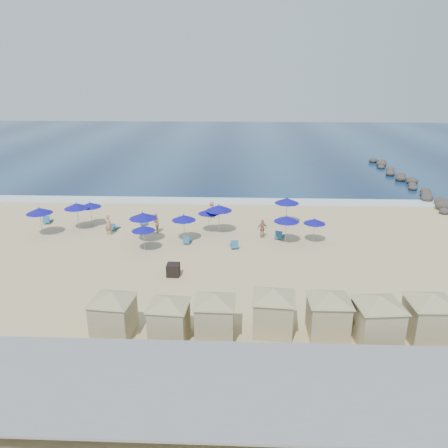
{
  "coord_description": "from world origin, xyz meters",
  "views": [
    {
      "loc": [
        3.47,
        -29.54,
        13.13
      ],
      "look_at": [
        2.16,
        3.0,
        1.79
      ],
      "focal_mm": 35.0,
      "sensor_mm": 36.0,
      "label": 1
    }
  ],
  "objects_px": {
    "umbrella_5": "(143,228)",
    "umbrella_8": "(287,201)",
    "umbrella_7": "(209,211)",
    "beachgoer_3": "(212,209)",
    "umbrella_9": "(315,221)",
    "umbrella_10": "(287,219)",
    "cabana_5": "(378,313)",
    "umbrella_0": "(76,206)",
    "umbrella_1": "(39,211)",
    "rock_jetty": "(404,180)",
    "beachgoer_1": "(156,223)",
    "cabana_0": "(113,307)",
    "trash_bin": "(173,270)",
    "umbrella_6": "(219,208)",
    "umbrella_2": "(90,205)",
    "cabana_3": "(273,305)",
    "beachgoer_0": "(108,225)",
    "cabana_6": "(430,310)",
    "umbrella_4": "(184,218)",
    "umbrella_3": "(143,216)",
    "beachgoer_2": "(262,229)",
    "cabana_1": "(169,312)",
    "cabana_4": "(329,307)",
    "cabana_2": "(215,309)"
  },
  "relations": [
    {
      "from": "cabana_6",
      "to": "umbrella_2",
      "type": "height_order",
      "value": "cabana_6"
    },
    {
      "from": "cabana_3",
      "to": "umbrella_9",
      "type": "distance_m",
      "value": 13.83
    },
    {
      "from": "cabana_5",
      "to": "beachgoer_1",
      "type": "relative_size",
      "value": 2.74
    },
    {
      "from": "umbrella_5",
      "to": "umbrella_8",
      "type": "relative_size",
      "value": 0.83
    },
    {
      "from": "cabana_2",
      "to": "umbrella_7",
      "type": "distance_m",
      "value": 15.76
    },
    {
      "from": "beachgoer_1",
      "to": "umbrella_9",
      "type": "bearing_deg",
      "value": 57.78
    },
    {
      "from": "umbrella_8",
      "to": "beachgoer_0",
      "type": "xyz_separation_m",
      "value": [
        -15.37,
        -3.42,
        -1.33
      ]
    },
    {
      "from": "beachgoer_2",
      "to": "umbrella_3",
      "type": "bearing_deg",
      "value": 161.62
    },
    {
      "from": "umbrella_2",
      "to": "umbrella_10",
      "type": "xyz_separation_m",
      "value": [
        17.12,
        -3.54,
        0.09
      ]
    },
    {
      "from": "cabana_4",
      "to": "umbrella_6",
      "type": "height_order",
      "value": "cabana_4"
    },
    {
      "from": "trash_bin",
      "to": "cabana_6",
      "type": "height_order",
      "value": "cabana_6"
    },
    {
      "from": "umbrella_7",
      "to": "umbrella_0",
      "type": "bearing_deg",
      "value": 178.69
    },
    {
      "from": "umbrella_5",
      "to": "umbrella_8",
      "type": "distance_m",
      "value": 13.44
    },
    {
      "from": "cabana_6",
      "to": "umbrella_4",
      "type": "height_order",
      "value": "cabana_6"
    },
    {
      "from": "trash_bin",
      "to": "umbrella_6",
      "type": "xyz_separation_m",
      "value": [
        2.68,
        8.55,
        1.82
      ]
    },
    {
      "from": "cabana_2",
      "to": "umbrella_6",
      "type": "distance_m",
      "value": 15.56
    },
    {
      "from": "rock_jetty",
      "to": "umbrella_1",
      "type": "height_order",
      "value": "umbrella_1"
    },
    {
      "from": "umbrella_5",
      "to": "beachgoer_1",
      "type": "bearing_deg",
      "value": 87.92
    },
    {
      "from": "cabana_3",
      "to": "umbrella_0",
      "type": "xyz_separation_m",
      "value": [
        -16.08,
        15.5,
        0.55
      ]
    },
    {
      "from": "umbrella_5",
      "to": "umbrella_7",
      "type": "bearing_deg",
      "value": 42.85
    },
    {
      "from": "trash_bin",
      "to": "cabana_1",
      "type": "height_order",
      "value": "cabana_1"
    },
    {
      "from": "cabana_3",
      "to": "umbrella_7",
      "type": "xyz_separation_m",
      "value": [
        -4.52,
        15.23,
        0.27
      ]
    },
    {
      "from": "umbrella_8",
      "to": "beachgoer_3",
      "type": "distance_m",
      "value": 7.23
    },
    {
      "from": "cabana_3",
      "to": "umbrella_7",
      "type": "relative_size",
      "value": 2.06
    },
    {
      "from": "umbrella_9",
      "to": "umbrella_10",
      "type": "relative_size",
      "value": 0.88
    },
    {
      "from": "umbrella_3",
      "to": "beachgoer_2",
      "type": "relative_size",
      "value": 1.66
    },
    {
      "from": "umbrella_3",
      "to": "beachgoer_2",
      "type": "height_order",
      "value": "umbrella_3"
    },
    {
      "from": "cabana_5",
      "to": "umbrella_5",
      "type": "relative_size",
      "value": 2.17
    },
    {
      "from": "rock_jetty",
      "to": "beachgoer_1",
      "type": "bearing_deg",
      "value": -145.32
    },
    {
      "from": "umbrella_1",
      "to": "umbrella_8",
      "type": "distance_m",
      "value": 21.35
    },
    {
      "from": "umbrella_1",
      "to": "beachgoer_2",
      "type": "height_order",
      "value": "umbrella_1"
    },
    {
      "from": "cabana_0",
      "to": "beachgoer_0",
      "type": "distance_m",
      "value": 15.46
    },
    {
      "from": "cabana_4",
      "to": "umbrella_9",
      "type": "bearing_deg",
      "value": 84.34
    },
    {
      "from": "umbrella_4",
      "to": "umbrella_6",
      "type": "distance_m",
      "value": 3.4
    },
    {
      "from": "cabana_5",
      "to": "umbrella_10",
      "type": "height_order",
      "value": "cabana_5"
    },
    {
      "from": "cabana_5",
      "to": "umbrella_2",
      "type": "bearing_deg",
      "value": 139.99
    },
    {
      "from": "cabana_6",
      "to": "cabana_2",
      "type": "bearing_deg",
      "value": -179.46
    },
    {
      "from": "umbrella_0",
      "to": "cabana_1",
      "type": "bearing_deg",
      "value": -56.69
    },
    {
      "from": "umbrella_2",
      "to": "beachgoer_3",
      "type": "relative_size",
      "value": 1.43
    },
    {
      "from": "cabana_3",
      "to": "beachgoer_0",
      "type": "distance_m",
      "value": 19.28
    },
    {
      "from": "cabana_5",
      "to": "umbrella_10",
      "type": "bearing_deg",
      "value": 103.73
    },
    {
      "from": "umbrella_0",
      "to": "umbrella_5",
      "type": "xyz_separation_m",
      "value": [
        6.85,
        -4.64,
        -0.31
      ]
    },
    {
      "from": "cabana_4",
      "to": "umbrella_8",
      "type": "distance_m",
      "value": 17.78
    },
    {
      "from": "cabana_1",
      "to": "umbrella_3",
      "type": "distance_m",
      "value": 14.11
    },
    {
      "from": "cabana_6",
      "to": "umbrella_8",
      "type": "relative_size",
      "value": 1.81
    },
    {
      "from": "umbrella_1",
      "to": "umbrella_2",
      "type": "xyz_separation_m",
      "value": [
        3.43,
        2.59,
        -0.22
      ]
    },
    {
      "from": "umbrella_3",
      "to": "beachgoer_0",
      "type": "distance_m",
      "value": 3.92
    },
    {
      "from": "cabana_4",
      "to": "umbrella_0",
      "type": "relative_size",
      "value": 1.78
    },
    {
      "from": "cabana_0",
      "to": "umbrella_0",
      "type": "distance_m",
      "value": 17.79
    },
    {
      "from": "rock_jetty",
      "to": "umbrella_9",
      "type": "distance_m",
      "value": 25.57
    }
  ]
}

